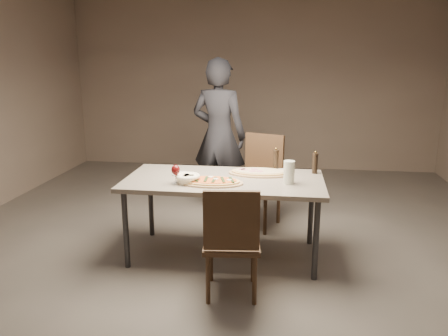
# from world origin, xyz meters

# --- Properties ---
(room) EXTENTS (7.00, 7.00, 7.00)m
(room) POSITION_xyz_m (0.00, 0.00, 1.40)
(room) COLOR #5E5751
(room) RESTS_ON ground
(dining_table) EXTENTS (1.80, 0.90, 0.75)m
(dining_table) POSITION_xyz_m (0.00, 0.00, 0.69)
(dining_table) COLOR gray
(dining_table) RESTS_ON ground
(zucchini_pizza) EXTENTS (0.58, 0.32, 0.05)m
(zucchini_pizza) POSITION_xyz_m (-0.10, -0.17, 0.77)
(zucchini_pizza) COLOR tan
(zucchini_pizza) RESTS_ON dining_table
(ham_pizza) EXTENTS (0.58, 0.32, 0.04)m
(ham_pizza) POSITION_xyz_m (0.31, 0.21, 0.77)
(ham_pizza) COLOR tan
(ham_pizza) RESTS_ON dining_table
(bread_basket) EXTENTS (0.22, 0.22, 0.08)m
(bread_basket) POSITION_xyz_m (-0.30, -0.18, 0.80)
(bread_basket) COLOR #FBEFCC
(bread_basket) RESTS_ON dining_table
(oil_dish) EXTENTS (0.13, 0.13, 0.02)m
(oil_dish) POSITION_xyz_m (0.53, 0.34, 0.76)
(oil_dish) COLOR white
(oil_dish) RESTS_ON dining_table
(pepper_mill_left) EXTENTS (0.06, 0.06, 0.22)m
(pepper_mill_left) POSITION_xyz_m (0.46, 0.38, 0.86)
(pepper_mill_left) COLOR black
(pepper_mill_left) RESTS_ON dining_table
(pepper_mill_right) EXTENTS (0.06, 0.06, 0.22)m
(pepper_mill_right) POSITION_xyz_m (0.83, 0.31, 0.85)
(pepper_mill_right) COLOR black
(pepper_mill_right) RESTS_ON dining_table
(carafe) EXTENTS (0.10, 0.10, 0.20)m
(carafe) POSITION_xyz_m (0.58, -0.08, 0.85)
(carafe) COLOR silver
(carafe) RESTS_ON dining_table
(wine_glass) EXTENTS (0.08, 0.08, 0.17)m
(wine_glass) POSITION_xyz_m (-0.39, -0.22, 0.87)
(wine_glass) COLOR silver
(wine_glass) RESTS_ON dining_table
(side_plate) EXTENTS (0.18, 0.18, 0.01)m
(side_plate) POSITION_xyz_m (-0.41, 0.09, 0.76)
(side_plate) COLOR white
(side_plate) RESTS_ON dining_table
(chair_near) EXTENTS (0.47, 0.47, 0.91)m
(chair_near) POSITION_xyz_m (0.16, -0.76, 0.51)
(chair_near) COLOR #412B1B
(chair_near) RESTS_ON ground
(chair_far) EXTENTS (0.61, 0.61, 1.00)m
(chair_far) POSITION_xyz_m (0.28, 0.87, 0.56)
(chair_far) COLOR #412B1B
(chair_far) RESTS_ON ground
(diner) EXTENTS (0.75, 0.58, 1.83)m
(diner) POSITION_xyz_m (-0.24, 1.30, 0.91)
(diner) COLOR black
(diner) RESTS_ON ground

